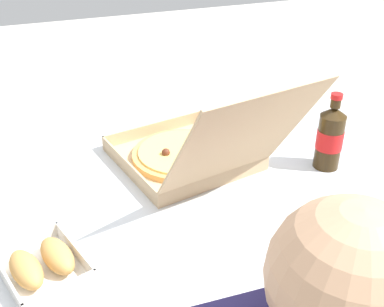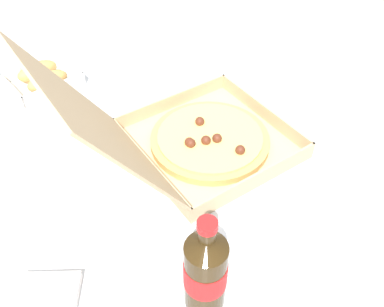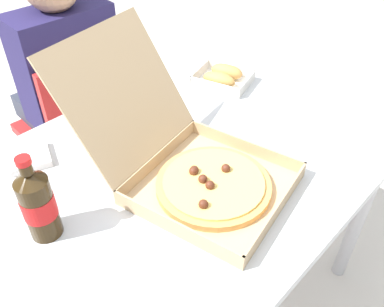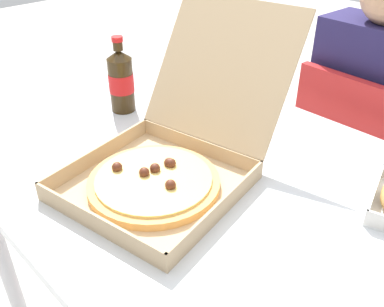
# 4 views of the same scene
# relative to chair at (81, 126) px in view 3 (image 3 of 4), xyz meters

# --- Properties ---
(ground_plane) EXTENTS (10.00, 10.00, 0.00)m
(ground_plane) POSITION_rel_chair_xyz_m (-0.08, -0.68, -0.48)
(ground_plane) COLOR beige
(dining_table) EXTENTS (1.24, 0.88, 0.74)m
(dining_table) POSITION_rel_chair_xyz_m (-0.08, -0.68, 0.18)
(dining_table) COLOR silver
(dining_table) RESTS_ON ground_plane
(chair) EXTENTS (0.42, 0.42, 0.83)m
(chair) POSITION_rel_chair_xyz_m (0.00, 0.00, 0.00)
(chair) COLOR red
(chair) RESTS_ON ground_plane
(diner_person) EXTENTS (0.37, 0.42, 1.15)m
(diner_person) POSITION_rel_chair_xyz_m (0.00, 0.06, 0.21)
(diner_person) COLOR #333847
(diner_person) RESTS_ON ground_plane
(pizza_box_open) EXTENTS (0.45, 0.61, 0.35)m
(pizza_box_open) POSITION_rel_chair_xyz_m (-0.11, -0.76, 0.31)
(pizza_box_open) COLOR tan
(pizza_box_open) RESTS_ON dining_table
(bread_side_box) EXTENTS (0.20, 0.22, 0.06)m
(bread_side_box) POSITION_rel_chair_xyz_m (0.33, -0.48, 0.28)
(bread_side_box) COLOR white
(bread_side_box) RESTS_ON dining_table
(cola_bottle) EXTENTS (0.07, 0.07, 0.22)m
(cola_bottle) POSITION_rel_chair_xyz_m (-0.47, -0.63, 0.35)
(cola_bottle) COLOR #33230F
(cola_bottle) RESTS_ON dining_table
(paper_menu) EXTENTS (0.25, 0.22, 0.00)m
(paper_menu) POSITION_rel_chair_xyz_m (0.28, -0.76, 0.26)
(paper_menu) COLOR white
(paper_menu) RESTS_ON dining_table
(napkin_pile) EXTENTS (0.14, 0.14, 0.02)m
(napkin_pile) POSITION_rel_chair_xyz_m (-0.37, -0.37, 0.27)
(napkin_pile) COLOR white
(napkin_pile) RESTS_ON dining_table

